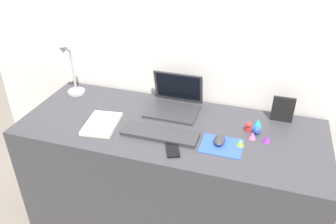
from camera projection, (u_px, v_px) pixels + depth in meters
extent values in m
plane|color=slate|center=(170.00, 219.00, 2.25)|extent=(6.00, 6.00, 0.00)
cube|color=silver|center=(188.00, 88.00, 2.15)|extent=(2.89, 0.05, 1.60)
cube|color=#38383D|center=(170.00, 177.00, 2.06)|extent=(1.69, 0.67, 0.74)
cube|color=#333338|center=(172.00, 112.00, 2.00)|extent=(0.30, 0.21, 0.01)
cube|color=#333338|center=(178.00, 87.00, 2.05)|extent=(0.30, 0.06, 0.20)
cube|color=black|center=(178.00, 87.00, 2.04)|extent=(0.27, 0.05, 0.17)
cube|color=#333338|center=(160.00, 134.00, 1.79)|extent=(0.41, 0.13, 0.02)
cube|color=blue|center=(222.00, 146.00, 1.71)|extent=(0.21, 0.17, 0.00)
ellipsoid|color=#333338|center=(220.00, 140.00, 1.73)|extent=(0.06, 0.10, 0.03)
cube|color=black|center=(172.00, 149.00, 1.68)|extent=(0.11, 0.14, 0.01)
cylinder|color=#B7B7BC|center=(76.00, 92.00, 2.21)|extent=(0.11, 0.11, 0.02)
cylinder|color=#B7B7BC|center=(73.00, 70.00, 2.13)|extent=(0.01, 0.01, 0.29)
cylinder|color=#B7B7BC|center=(67.00, 49.00, 2.03)|extent=(0.01, 0.08, 0.08)
cone|color=#B7B7BC|center=(63.00, 50.00, 2.00)|extent=(0.06, 0.06, 0.05)
cube|color=silver|center=(102.00, 124.00, 1.88)|extent=(0.20, 0.26, 0.02)
cube|color=black|center=(283.00, 109.00, 1.89)|extent=(0.12, 0.02, 0.15)
cone|color=#28B7CC|center=(258.00, 123.00, 1.86)|extent=(0.05, 0.05, 0.05)
cylinder|color=red|center=(248.00, 129.00, 1.83)|extent=(0.03, 0.03, 0.02)
sphere|color=red|center=(249.00, 125.00, 1.82)|extent=(0.03, 0.03, 0.03)
cone|color=purple|center=(267.00, 139.00, 1.74)|extent=(0.04, 0.04, 0.04)
cone|color=#8CDB33|center=(240.00, 143.00, 1.71)|extent=(0.04, 0.04, 0.04)
ellipsoid|color=blue|center=(257.00, 130.00, 1.80)|extent=(0.04, 0.04, 0.05)
cone|color=pink|center=(253.00, 135.00, 1.76)|extent=(0.04, 0.04, 0.04)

